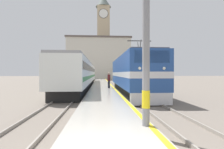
% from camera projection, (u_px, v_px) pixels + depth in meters
% --- Properties ---
extents(ground_plane, '(200.00, 200.00, 0.00)m').
position_uv_depth(ground_plane, '(102.00, 84.00, 33.64)').
color(ground_plane, '#70665B').
extents(platform, '(3.02, 140.00, 0.40)m').
position_uv_depth(platform, '(102.00, 85.00, 28.65)').
color(platform, '#ADA89E').
rests_on(platform, ground).
extents(rail_track_near, '(2.84, 140.00, 0.16)m').
position_uv_depth(rail_track_near, '(120.00, 86.00, 28.87)').
color(rail_track_near, '#70665B').
rests_on(rail_track_near, ground).
extents(rail_track_far, '(2.83, 140.00, 0.16)m').
position_uv_depth(rail_track_far, '(83.00, 86.00, 28.44)').
color(rail_track_far, '#70665B').
rests_on(rail_track_far, ground).
extents(locomotive_train, '(2.92, 14.54, 4.94)m').
position_uv_depth(locomotive_train, '(132.00, 75.00, 18.35)').
color(locomotive_train, black).
rests_on(locomotive_train, ground).
extents(passenger_train, '(2.92, 30.51, 3.76)m').
position_uv_depth(passenger_train, '(83.00, 74.00, 27.16)').
color(passenger_train, black).
rests_on(passenger_train, ground).
extents(person_on_platform, '(0.34, 0.34, 1.85)m').
position_uv_depth(person_on_platform, '(109.00, 80.00, 20.66)').
color(person_on_platform, '#23232D').
rests_on(person_on_platform, platform).
extents(clock_tower, '(5.59, 5.59, 30.60)m').
position_uv_depth(clock_tower, '(103.00, 35.00, 64.45)').
color(clock_tower, tan).
rests_on(clock_tower, ground).
extents(station_building, '(21.08, 6.83, 13.96)m').
position_uv_depth(station_building, '(99.00, 59.00, 57.88)').
color(station_building, beige).
rests_on(station_building, ground).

